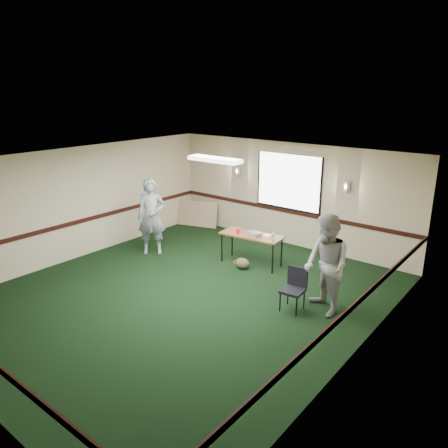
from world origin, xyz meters
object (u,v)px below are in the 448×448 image
Objects in this scene: person_left at (152,217)px; folding_table at (252,237)px; person_right at (326,265)px; projector at (255,234)px; conference_chair at (295,285)px.

folding_table is at bearing -21.92° from person_left.
projector is at bearing -169.49° from person_right.
folding_table is 0.15m from projector.
conference_chair is at bearing -40.19° from folding_table.
person_right is at bearing -29.81° from folding_table.
folding_table is 1.87× the size of conference_chair.
conference_chair is at bearing -119.86° from person_right.
conference_chair is 0.72m from person_right.
person_left is at bearing 170.66° from conference_chair.
person_left reaches higher than conference_chair.
conference_chair is (1.91, -1.29, -0.20)m from folding_table.
conference_chair is 4.32m from person_left.
conference_chair is 0.43× the size of person_right.
person_left reaches higher than person_right.
conference_chair reaches higher than folding_table.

